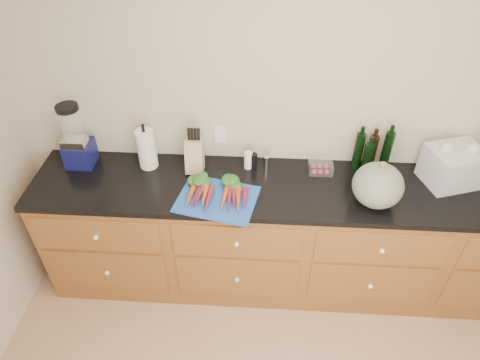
# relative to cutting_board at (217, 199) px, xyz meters

# --- Properties ---
(wall_back) EXTENTS (4.10, 0.05, 2.60)m
(wall_back) POSITION_rel_cutting_board_xyz_m (0.58, 0.48, 0.35)
(wall_back) COLOR beige
(wall_back) RESTS_ON ground
(cabinets) EXTENTS (3.60, 0.64, 0.90)m
(cabinets) POSITION_rel_cutting_board_xyz_m (0.58, 0.16, -0.50)
(cabinets) COLOR brown
(cabinets) RESTS_ON ground
(countertop) EXTENTS (3.64, 0.62, 0.04)m
(countertop) POSITION_rel_cutting_board_xyz_m (0.58, 0.16, -0.03)
(countertop) COLOR black
(countertop) RESTS_ON cabinets
(cutting_board) EXTENTS (0.54, 0.45, 0.01)m
(cutting_board) POSITION_rel_cutting_board_xyz_m (0.00, 0.00, 0.00)
(cutting_board) COLOR #1E4FAB
(cutting_board) RESTS_ON countertop
(carrots) EXTENTS (0.40, 0.30, 0.06)m
(carrots) POSITION_rel_cutting_board_xyz_m (0.00, 0.05, 0.03)
(carrots) COLOR #C24C16
(carrots) RESTS_ON cutting_board
(squash) EXTENTS (0.31, 0.31, 0.27)m
(squash) POSITION_rel_cutting_board_xyz_m (0.97, 0.04, 0.13)
(squash) COLOR #566554
(squash) RESTS_ON countertop
(blender_appliance) EXTENTS (0.18, 0.18, 0.45)m
(blender_appliance) POSITION_rel_cutting_board_xyz_m (-0.97, 0.32, 0.19)
(blender_appliance) COLOR #10124A
(blender_appliance) RESTS_ON countertop
(paper_towel) EXTENTS (0.12, 0.12, 0.28)m
(paper_towel) POSITION_rel_cutting_board_xyz_m (-0.50, 0.32, 0.13)
(paper_towel) COLOR white
(paper_towel) RESTS_ON countertop
(knife_block) EXTENTS (0.12, 0.12, 0.23)m
(knife_block) POSITION_rel_cutting_board_xyz_m (-0.18, 0.30, 0.11)
(knife_block) COLOR tan
(knife_block) RESTS_ON countertop
(grinder_salt) EXTENTS (0.05, 0.05, 0.13)m
(grinder_salt) POSITION_rel_cutting_board_xyz_m (0.18, 0.34, 0.06)
(grinder_salt) COLOR white
(grinder_salt) RESTS_ON countertop
(grinder_pepper) EXTENTS (0.05, 0.05, 0.11)m
(grinder_pepper) POSITION_rel_cutting_board_xyz_m (0.21, 0.34, 0.05)
(grinder_pepper) COLOR black
(grinder_pepper) RESTS_ON countertop
(canister_chrome) EXTENTS (0.04, 0.04, 0.10)m
(canister_chrome) POSITION_rel_cutting_board_xyz_m (0.30, 0.34, 0.04)
(canister_chrome) COLOR silver
(canister_chrome) RESTS_ON countertop
(tomato_box) EXTENTS (0.16, 0.13, 0.07)m
(tomato_box) POSITION_rel_cutting_board_xyz_m (0.66, 0.33, 0.03)
(tomato_box) COLOR white
(tomato_box) RESTS_ON countertop
(bottles) EXTENTS (0.24, 0.12, 0.29)m
(bottles) POSITION_rel_cutting_board_xyz_m (0.99, 0.37, 0.13)
(bottles) COLOR black
(bottles) RESTS_ON countertop
(grocery_bag) EXTENTS (0.40, 0.36, 0.24)m
(grocery_bag) POSITION_rel_cutting_board_xyz_m (1.49, 0.28, 0.12)
(grocery_bag) COLOR silver
(grocery_bag) RESTS_ON countertop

